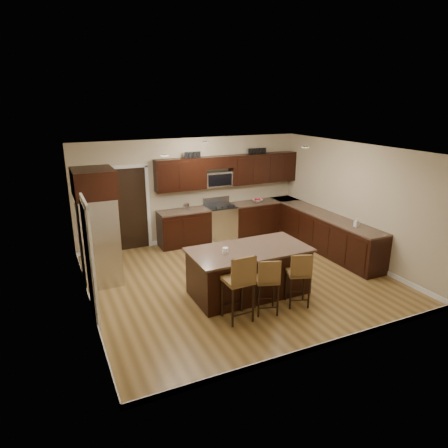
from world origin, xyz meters
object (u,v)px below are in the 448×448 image
stool_left (240,280)px  stool_mid (268,280)px  refrigerator (98,226)px  range (220,222)px  island (249,272)px  stool_right (299,273)px

stool_left → stool_mid: (0.55, 0.01, -0.11)m
stool_mid → refrigerator: refrigerator is taller
range → island: size_ratio=0.49×
stool_mid → island: bearing=102.5°
range → refrigerator: size_ratio=0.47×
range → stool_left: (-1.42, -3.95, 0.28)m
refrigerator → stool_right: bearing=-40.2°
range → island: (-0.79, -3.09, -0.04)m
stool_mid → refrigerator: bearing=151.2°
range → stool_right: range is taller
stool_mid → stool_right: 0.66m
range → refrigerator: refrigerator is taller
island → stool_right: stool_right is taller
range → stool_right: 3.94m
stool_left → refrigerator: bearing=124.1°
stool_left → stool_right: 1.21m
island → stool_left: stool_left is taller
range → stool_mid: (-0.88, -3.93, 0.18)m
range → stool_left: size_ratio=0.92×
island → refrigerator: (-2.51, 1.76, 0.78)m
stool_left → stool_right: stool_left is taller
range → stool_mid: size_ratio=1.06×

